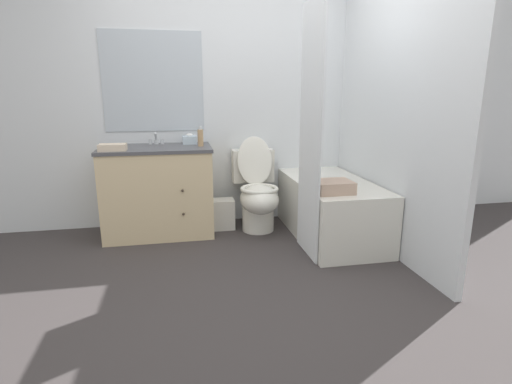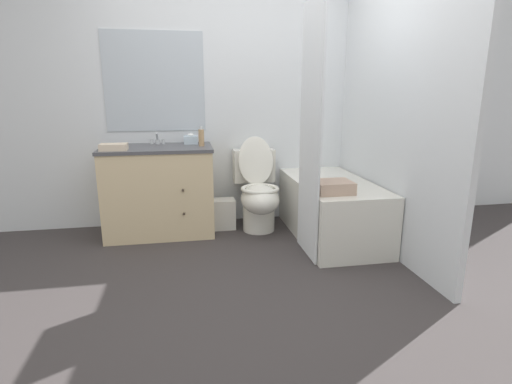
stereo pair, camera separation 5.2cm
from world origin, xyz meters
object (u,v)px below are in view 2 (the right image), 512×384
Objects in this scene: tissue_box at (191,140)px; hand_towel_folded at (114,147)px; vanity_cabinet at (159,190)px; toilet at (258,193)px; bath_towel_folded at (333,187)px; bathtub at (331,209)px; wastebasket at (224,214)px; soap_dispenser at (201,137)px; sink_faucet at (157,141)px.

tissue_box reaches higher than hand_towel_folded.
vanity_cabinet is 0.58m from tissue_box.
toilet is 3.94× the size of hand_towel_folded.
bath_towel_folded is (1.78, -0.62, -0.28)m from hand_towel_folded.
wastebasket is (-0.96, 0.40, -0.12)m from bathtub.
tissue_box is 0.50× the size of bath_towel_folded.
bathtub reaches higher than wastebasket.
hand_towel_folded reaches higher than vanity_cabinet.
tissue_box is at bearing 27.10° from vanity_cabinet.
wastebasket is 0.80m from soap_dispenser.
toilet reaches higher than hand_towel_folded.
toilet reaches higher than bathtub.
sink_faucet is at bearing 90.00° from vanity_cabinet.
toilet is 0.72m from bathtub.
tissue_box is 0.75m from hand_towel_folded.
tissue_box is at bearing 115.68° from soap_dispenser.
sink_faucet is at bearing 145.43° from bath_towel_folded.
toilet is 0.67× the size of bathtub.
vanity_cabinet is 0.59m from hand_towel_folded.
toilet is at bearing -19.90° from tissue_box.
soap_dispenser reaches higher than toilet.
soap_dispenser is at bearing -64.32° from tissue_box.
tissue_box reaches higher than wastebasket.
wastebasket is at bearing 11.12° from hand_towel_folded.
soap_dispenser is at bearing 142.93° from bath_towel_folded.
tissue_box reaches higher than bath_towel_folded.
hand_towel_folded is (-0.35, -0.36, -0.01)m from sink_faucet.
bath_towel_folded is at bearing -34.57° from sink_faucet.
tissue_box is at bearing -3.65° from sink_faucet.
hand_towel_folded reaches higher than wastebasket.
soap_dispenser is (-1.17, 0.35, 0.65)m from bathtub.
bath_towel_folded reaches higher than bathtub.
bath_towel_folded is at bearing -45.15° from wastebasket.
wastebasket is at bearing -26.39° from tissue_box.
sink_faucet is 0.48× the size of wastebasket.
bathtub is (1.58, -0.57, -0.60)m from sink_faucet.
bathtub is 0.54m from bath_towel_folded.
vanity_cabinet is 1.63m from bathtub.
toilet is 1.39m from hand_towel_folded.
hand_towel_folded is at bearing -168.88° from wastebasket.
bathtub is (0.63, -0.32, -0.10)m from toilet.
vanity_cabinet is at bearing -178.63° from wastebasket.
vanity_cabinet is at bearing 175.34° from soap_dispenser.
vanity_cabinet reaches higher than bath_towel_folded.
vanity_cabinet is 0.68m from wastebasket.
wastebasket is at bearing -15.27° from sink_faucet.
hand_towel_folded reaches higher than bath_towel_folded.
wastebasket is 1.00× the size of bath_towel_folded.
hand_towel_folded is (-1.93, 0.21, 0.60)m from bathtub.
sink_faucet is 0.48× the size of bath_towel_folded.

